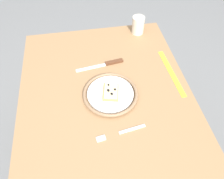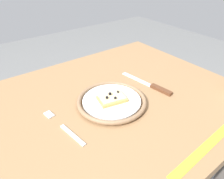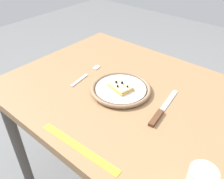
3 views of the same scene
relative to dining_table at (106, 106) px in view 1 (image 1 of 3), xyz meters
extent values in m
plane|color=slate|center=(0.00, 0.00, -0.63)|extent=(6.00, 6.00, 0.00)
cube|color=#936D47|center=(0.00, 0.00, 0.07)|extent=(0.98, 0.76, 0.04)
cylinder|color=#4C4742|center=(0.43, -0.32, -0.29)|extent=(0.05, 0.05, 0.68)
cylinder|color=#4C4742|center=(0.43, 0.32, -0.29)|extent=(0.05, 0.05, 0.68)
cylinder|color=white|center=(-0.01, -0.02, 0.10)|extent=(0.20, 0.20, 0.01)
torus|color=#8C6B4C|center=(-0.01, -0.02, 0.10)|extent=(0.24, 0.24, 0.01)
cube|color=tan|center=(-0.01, -0.02, 0.11)|extent=(0.11, 0.09, 0.01)
cube|color=beige|center=(-0.01, -0.02, 0.12)|extent=(0.10, 0.08, 0.01)
sphere|color=black|center=(0.02, -0.02, 0.12)|extent=(0.01, 0.01, 0.01)
sphere|color=black|center=(-0.01, -0.01, 0.13)|extent=(0.01, 0.01, 0.01)
sphere|color=black|center=(-0.03, -0.02, 0.13)|extent=(0.01, 0.01, 0.01)
sphere|color=black|center=(-0.01, -0.04, 0.13)|extent=(0.01, 0.01, 0.01)
cube|color=silver|center=(0.17, 0.05, 0.09)|extent=(0.04, 0.15, 0.00)
cube|color=#59331E|center=(0.19, -0.07, 0.10)|extent=(0.03, 0.09, 0.01)
cube|color=silver|center=(-0.19, -0.07, 0.09)|extent=(0.03, 0.11, 0.00)
cube|color=silver|center=(-0.21, 0.05, 0.09)|extent=(0.03, 0.04, 0.00)
cylinder|color=beige|center=(0.42, -0.25, 0.14)|extent=(0.07, 0.07, 0.10)
cube|color=yellow|center=(0.08, -0.33, 0.09)|extent=(0.31, 0.04, 0.00)
camera|label=1|loc=(-0.58, 0.07, 0.85)|focal=34.70mm
camera|label=2|loc=(-0.35, -0.48, 0.52)|focal=32.56mm
camera|label=3|loc=(0.46, -0.63, 0.65)|focal=37.67mm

